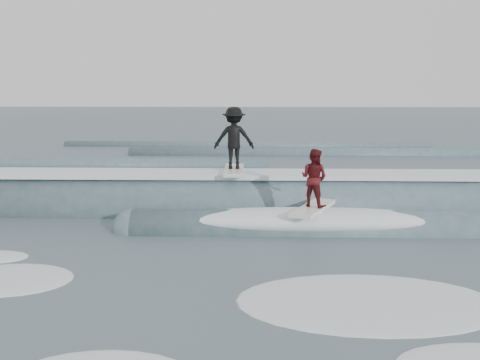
{
  "coord_description": "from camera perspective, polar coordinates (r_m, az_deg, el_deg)",
  "views": [
    {
      "loc": [
        0.39,
        -10.04,
        3.66
      ],
      "look_at": [
        0.0,
        4.29,
        1.1
      ],
      "focal_mm": 40.0,
      "sensor_mm": 36.0,
      "label": 1
    }
  ],
  "objects": [
    {
      "name": "ground",
      "position": [
        10.69,
        -0.63,
        -9.9
      ],
      "size": [
        160.0,
        160.0,
        0.0
      ],
      "primitive_type": "plane",
      "color": "#3C4B58",
      "rests_on": "ground"
    },
    {
      "name": "breaking_wave",
      "position": [
        15.42,
        1.11,
        -3.45
      ],
      "size": [
        22.66,
        3.87,
        2.19
      ],
      "color": "#395560",
      "rests_on": "ground"
    },
    {
      "name": "surfer_black",
      "position": [
        15.42,
        -0.65,
        4.25
      ],
      "size": [
        1.16,
        2.01,
        1.88
      ],
      "color": "silver",
      "rests_on": "ground"
    },
    {
      "name": "surfer_red",
      "position": [
        13.43,
        7.88,
        -0.3
      ],
      "size": [
        1.34,
        2.05,
        1.55
      ],
      "color": "white",
      "rests_on": "ground"
    },
    {
      "name": "whitewater",
      "position": [
        8.95,
        -1.16,
        -14.03
      ],
      "size": [
        10.91,
        6.41,
        0.1
      ],
      "color": "white",
      "rests_on": "ground"
    },
    {
      "name": "far_swells",
      "position": [
        27.98,
        -1.94,
        2.61
      ],
      "size": [
        36.86,
        8.65,
        0.8
      ],
      "color": "#395560",
      "rests_on": "ground"
    }
  ]
}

